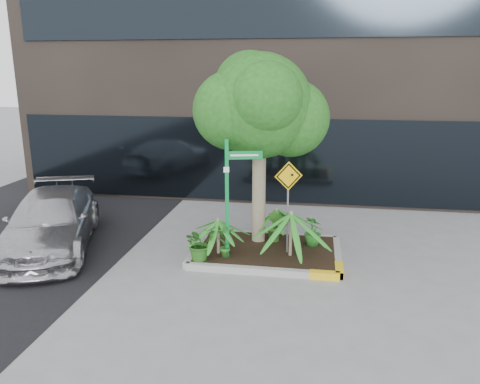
% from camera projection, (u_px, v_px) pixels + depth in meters
% --- Properties ---
extents(ground, '(80.00, 80.00, 0.00)m').
position_uv_depth(ground, '(256.00, 259.00, 10.47)').
color(ground, gray).
rests_on(ground, ground).
extents(planter, '(3.35, 2.36, 0.15)m').
position_uv_depth(planter, '(268.00, 251.00, 10.67)').
color(planter, '#9E9E99').
rests_on(planter, ground).
extents(tree, '(3.04, 2.69, 4.56)m').
position_uv_depth(tree, '(260.00, 106.00, 10.45)').
color(tree, tan).
rests_on(tree, ground).
extents(palm_front, '(1.15, 1.15, 1.28)m').
position_uv_depth(palm_front, '(291.00, 214.00, 10.07)').
color(palm_front, tan).
rests_on(palm_front, ground).
extents(palm_left, '(0.92, 0.92, 1.02)m').
position_uv_depth(palm_left, '(218.00, 220.00, 10.25)').
color(palm_left, tan).
rests_on(palm_left, ground).
extents(palm_back, '(0.88, 0.88, 0.98)m').
position_uv_depth(palm_back, '(276.00, 209.00, 11.17)').
color(palm_back, tan).
rests_on(palm_back, ground).
extents(parked_car, '(3.24, 4.86, 1.31)m').
position_uv_depth(parked_car, '(51.00, 221.00, 10.99)').
color(parked_car, '#B1B1B6').
rests_on(parked_car, ground).
extents(shrub_a, '(0.95, 0.95, 0.75)m').
position_uv_depth(shrub_a, '(200.00, 243.00, 9.99)').
color(shrub_a, '#255B1A').
rests_on(shrub_a, planter).
extents(shrub_b, '(0.54, 0.54, 0.69)m').
position_uv_depth(shrub_b, '(313.00, 231.00, 10.81)').
color(shrub_b, '#257222').
rests_on(shrub_b, planter).
extents(shrub_c, '(0.49, 0.49, 0.74)m').
position_uv_depth(shrub_c, '(226.00, 241.00, 10.13)').
color(shrub_c, '#2C7022').
rests_on(shrub_c, planter).
extents(shrub_d, '(0.61, 0.61, 0.78)m').
position_uv_depth(shrub_d, '(276.00, 226.00, 11.03)').
color(shrub_d, '#2C671D').
rests_on(shrub_d, planter).
extents(street_sign_post, '(0.93, 0.79, 2.73)m').
position_uv_depth(street_sign_post, '(229.00, 188.00, 9.91)').
color(street_sign_post, '#0B8237').
rests_on(street_sign_post, ground).
extents(cattle_sign, '(0.59, 0.27, 2.06)m').
position_uv_depth(cattle_sign, '(288.00, 192.00, 10.15)').
color(cattle_sign, slate).
rests_on(cattle_sign, ground).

